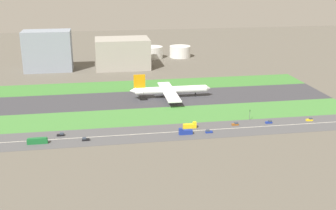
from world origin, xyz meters
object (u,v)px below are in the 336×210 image
Objects in this scene: car_5 at (61,135)px; car_4 at (235,124)px; car_0 at (85,139)px; terminal_building at (48,51)px; fuel_tank_west at (153,52)px; truck_0 at (190,126)px; car_2 at (310,120)px; truck_1 at (185,132)px; bus_0 at (37,141)px; fuel_tank_centre at (180,52)px; hangar_building at (122,53)px; car_1 at (269,122)px; airliner at (169,90)px; traffic_light at (250,114)px; car_3 at (209,132)px.

car_5 and car_4 have the same top height.
terminal_building reaches higher than car_0.
truck_0 is at bearing -91.57° from fuel_tank_west.
car_2 is (51.83, 0.00, 0.00)m from car_4.
truck_1 is 87.55m from bus_0.
car_2 is 0.52× the size of truck_0.
car_4 is 0.52× the size of truck_0.
fuel_tank_centre reaches higher than truck_1.
truck_1 reaches higher than car_0.
car_2 is 175.05m from bus_0.
hangar_building reaches higher than truck_1.
fuel_tank_west is at bearing 101.69° from car_1.
car_5 is 80.39m from truck_0.
car_5 is at bearing -139.09° from airliner.
hangar_building is at bearing 104.33° from airliner.
car_1 is 241.79m from terminal_building.
car_5 is 0.61× the size of traffic_light.
fuel_tank_west reaches higher than bus_0.
hangar_building reaches higher than traffic_light.
car_2 is 40.28m from traffic_light.
fuel_tank_centre reaches higher than car_3.
car_4 is 1.00× the size of car_3.
truck_0 is at bearing -0.00° from car_5.
bus_0 is at bearing -141.20° from car_5.
truck_0 is 93.36m from bus_0.
truck_0 is 0.18× the size of terminal_building.
bus_0 is at bearing -86.42° from terminal_building.
terminal_building is (-186.78, 182.00, 19.05)m from car_2.
airliner is 103.98m from car_5.
truck_1 is at bearing -173.46° from car_2.
airliner is 74.73m from traffic_light.
hangar_building is at bearing 108.56° from car_4.
car_2 is 0.18× the size of fuel_tank_centre.
hangar_building is (-84.21, 182.00, 14.22)m from car_1.
car_5 is 256.10m from fuel_tank_centre.
truck_1 is 194.19m from hangar_building.
car_1 is at bearing -65.17° from hangar_building.
hangar_building reaches higher than truck_0.
airliner is 1.20× the size of hangar_building.
bus_0 is 193.23m from terminal_building.
fuel_tank_centre reaches higher than car_1.
airliner is at bearing -81.66° from car_3.
car_0 is 0.09× the size of terminal_building.
car_5 is 75.78m from truck_1.
car_1 is 227.57m from fuel_tank_centre.
car_0 is (-63.61, -78.00, -5.31)m from airliner.
bus_0 is at bearing -0.00° from truck_1.
fuel_tank_centre reaches higher than car_2.
truck_0 is 210.84m from terminal_building.
car_5 is 243.02m from fuel_tank_west.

